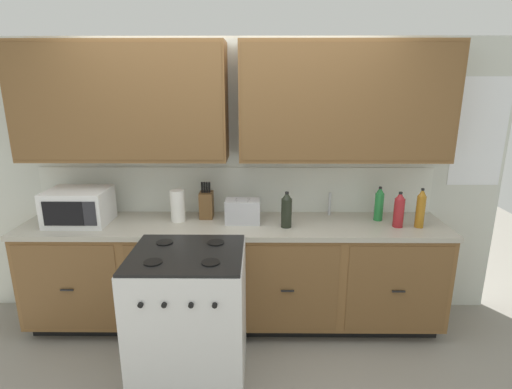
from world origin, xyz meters
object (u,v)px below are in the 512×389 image
at_px(microwave, 79,207).
at_px(toaster, 243,211).
at_px(bottle_dark, 287,210).
at_px(stove_range, 189,315).
at_px(paper_towel_roll, 178,206).
at_px(knife_block, 206,204).
at_px(bottle_amber, 421,208).
at_px(bottle_red, 399,210).
at_px(bottle_green, 379,204).

distance_m(microwave, toaster, 1.32).
bearing_deg(bottle_dark, toaster, 162.78).
height_order(stove_range, paper_towel_roll, paper_towel_roll).
xyz_separation_m(knife_block, bottle_dark, (0.66, -0.23, 0.03)).
bearing_deg(knife_block, bottle_amber, -7.42).
distance_m(microwave, bottle_amber, 2.72).
xyz_separation_m(knife_block, bottle_amber, (1.71, -0.22, 0.04)).
relative_size(bottle_dark, bottle_red, 1.01).
distance_m(microwave, bottle_red, 2.55).
height_order(toaster, bottle_dark, bottle_dark).
bearing_deg(toaster, bottle_dark, -17.22).
height_order(bottle_red, bottle_green, same).
bearing_deg(bottle_amber, toaster, 175.83).
relative_size(toaster, bottle_dark, 0.97).
height_order(knife_block, bottle_dark, knife_block).
bearing_deg(stove_range, paper_towel_roll, 105.20).
relative_size(microwave, bottle_amber, 1.52).
bearing_deg(bottle_red, bottle_green, 125.04).
distance_m(knife_block, bottle_green, 1.43).
bearing_deg(bottle_green, knife_block, 177.73).
distance_m(stove_range, bottle_dark, 1.06).
bearing_deg(bottle_green, bottle_red, -54.96).
distance_m(microwave, paper_towel_roll, 0.79).
bearing_deg(paper_towel_roll, bottle_green, 1.10).
xyz_separation_m(stove_range, paper_towel_roll, (-0.19, 0.68, 0.58)).
xyz_separation_m(toaster, bottle_amber, (1.40, -0.10, 0.06)).
bearing_deg(stove_range, bottle_amber, 17.46).
height_order(toaster, bottle_green, bottle_green).
xyz_separation_m(bottle_dark, bottle_red, (0.88, 0.01, -0.00)).
height_order(microwave, bottle_dark, bottle_dark).
bearing_deg(paper_towel_roll, knife_block, 21.52).
xyz_separation_m(paper_towel_roll, bottle_red, (1.76, -0.13, 0.01)).
bearing_deg(bottle_green, bottle_dark, -167.47).
relative_size(knife_block, bottle_green, 1.09).
relative_size(stove_range, bottle_green, 3.33).
bearing_deg(microwave, bottle_amber, -1.49).
height_order(toaster, bottle_amber, bottle_amber).
height_order(toaster, bottle_red, bottle_red).
bearing_deg(paper_towel_roll, toaster, -3.44).
bearing_deg(toaster, stove_range, -118.17).
distance_m(toaster, bottle_red, 1.24).
bearing_deg(bottle_green, bottle_amber, -31.02).
bearing_deg(stove_range, microwave, 147.48).
height_order(bottle_dark, bottle_amber, bottle_amber).
relative_size(bottle_dark, bottle_green, 1.01).
bearing_deg(toaster, paper_towel_roll, 176.56).
xyz_separation_m(stove_range, bottle_dark, (0.70, 0.54, 0.59)).
bearing_deg(bottle_green, paper_towel_roll, -178.90).
bearing_deg(bottle_green, toaster, -176.74).
xyz_separation_m(toaster, bottle_green, (1.12, 0.06, 0.04)).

